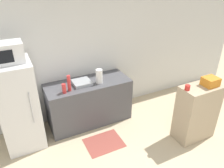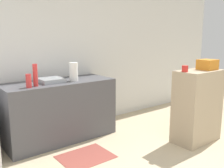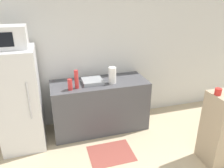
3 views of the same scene
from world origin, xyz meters
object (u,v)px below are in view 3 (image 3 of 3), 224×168
Objects in this scene: bottle_tall at (76,79)px; bottle_short at (70,85)px; microwave at (8,37)px; refrigerator at (19,100)px; jar at (218,92)px; paper_towel_roll at (112,75)px.

bottle_short is (-0.11, -0.04, -0.06)m from bottle_tall.
microwave is 1.62× the size of bottle_tall.
bottle_tall is at bearing -3.67° from refrigerator.
jar is (2.48, -1.18, 0.32)m from refrigerator.
microwave is 1.60m from paper_towel_roll.
paper_towel_roll is at bearing 6.51° from bottle_short.
paper_towel_roll is at bearing 131.72° from jar.
microwave reaches higher than refrigerator.
microwave is at bearing -109.38° from refrigerator.
jar is at bearing -48.28° from paper_towel_roll.
bottle_short is 2.05× the size of jar.
paper_towel_roll is (-1.04, 1.16, -0.08)m from jar.
microwave is 1.76× the size of paper_towel_roll.
bottle_short is (0.75, -0.09, -0.73)m from microwave.
refrigerator reaches higher than bottle_tall.
bottle_short is 0.65× the size of paper_towel_roll.
refrigerator is at bearing 154.55° from jar.
microwave is 1.09m from bottle_tall.
refrigerator is 0.90m from bottle_tall.
refrigerator is 0.92m from microwave.
paper_towel_roll is (0.59, 0.04, -0.01)m from bottle_tall.
bottle_short is at bearing -173.49° from paper_towel_roll.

